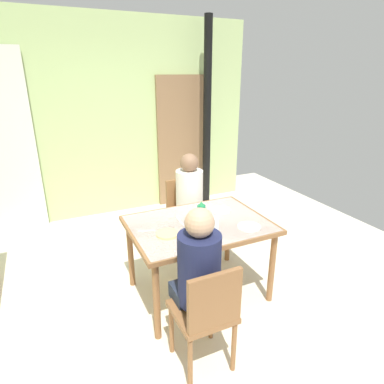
# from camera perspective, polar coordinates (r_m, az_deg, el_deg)

# --- Properties ---
(ground_plane) EXTENTS (6.43, 6.43, 0.00)m
(ground_plane) POSITION_cam_1_polar(r_m,az_deg,el_deg) (3.20, -4.28, -19.44)
(ground_plane) COLOR beige
(wall_back) EXTENTS (4.49, 0.10, 2.79)m
(wall_back) POSITION_cam_1_polar(r_m,az_deg,el_deg) (4.91, -15.28, 11.99)
(wall_back) COLOR #BAD58B
(wall_back) RESTS_ON ground_plane
(door_wooden) EXTENTS (0.80, 0.05, 2.00)m
(door_wooden) POSITION_cam_1_polar(r_m,az_deg,el_deg) (5.23, -1.81, 8.77)
(door_wooden) COLOR #8D6847
(door_wooden) RESTS_ON ground_plane
(stove_pipe_column) EXTENTS (0.12, 0.12, 2.79)m
(stove_pipe_column) POSITION_cam_1_polar(r_m,az_deg,el_deg) (5.05, 2.64, 12.87)
(stove_pipe_column) COLOR black
(stove_pipe_column) RESTS_ON ground_plane
(dining_table) EXTENTS (1.25, 0.92, 0.75)m
(dining_table) POSITION_cam_1_polar(r_m,az_deg,el_deg) (3.02, 1.21, -6.75)
(dining_table) COLOR #8E5E37
(dining_table) RESTS_ON ground_plane
(chair_near_diner) EXTENTS (0.40, 0.40, 0.87)m
(chair_near_diner) POSITION_cam_1_polar(r_m,az_deg,el_deg) (2.38, 2.59, -20.22)
(chair_near_diner) COLOR #8E5E37
(chair_near_diner) RESTS_ON ground_plane
(chair_far_diner) EXTENTS (0.40, 0.40, 0.87)m
(chair_far_diner) POSITION_cam_1_polar(r_m,az_deg,el_deg) (3.84, -1.20, -3.43)
(chair_far_diner) COLOR #8E5E37
(chair_far_diner) RESTS_ON ground_plane
(person_near_diner) EXTENTS (0.30, 0.37, 0.77)m
(person_near_diner) POSITION_cam_1_polar(r_m,az_deg,el_deg) (2.31, 1.11, -12.86)
(person_near_diner) COLOR #242D3F
(person_near_diner) RESTS_ON ground_plane
(person_far_diner) EXTENTS (0.30, 0.37, 0.77)m
(person_far_diner) POSITION_cam_1_polar(r_m,az_deg,el_deg) (3.62, -0.36, -0.10)
(person_far_diner) COLOR silver
(person_far_diner) RESTS_ON ground_plane
(water_bottle_green_near) EXTENTS (0.07, 0.07, 0.31)m
(water_bottle_green_near) POSITION_cam_1_polar(r_m,az_deg,el_deg) (2.70, 1.62, -4.87)
(water_bottle_green_near) COLOR #1D854F
(water_bottle_green_near) RESTS_ON dining_table
(dinner_plate_near_left) EXTENTS (0.21, 0.21, 0.01)m
(dinner_plate_near_left) POSITION_cam_1_polar(r_m,az_deg,el_deg) (2.95, 9.93, -5.94)
(dinner_plate_near_left) COLOR white
(dinner_plate_near_left) RESTS_ON dining_table
(dinner_plate_near_right) EXTENTS (0.19, 0.19, 0.01)m
(dinner_plate_near_right) POSITION_cam_1_polar(r_m,az_deg,el_deg) (3.25, 5.03, -3.12)
(dinner_plate_near_right) COLOR white
(dinner_plate_near_right) RESTS_ON dining_table
(drinking_glass_by_near_diner) EXTENTS (0.06, 0.06, 0.11)m
(drinking_glass_by_near_diner) POSITION_cam_1_polar(r_m,az_deg,el_deg) (2.84, 4.10, -5.61)
(drinking_glass_by_near_diner) COLOR silver
(drinking_glass_by_near_diner) RESTS_ON dining_table
(bread_plate_sliced) EXTENTS (0.19, 0.19, 0.02)m
(bread_plate_sliced) POSITION_cam_1_polar(r_m,az_deg,el_deg) (2.77, -4.33, -7.32)
(bread_plate_sliced) COLOR #DBB77A
(bread_plate_sliced) RESTS_ON dining_table
(cutlery_knife_near) EXTENTS (0.15, 0.06, 0.00)m
(cutlery_knife_near) POSITION_cam_1_polar(r_m,az_deg,el_deg) (2.87, -7.93, -6.68)
(cutlery_knife_near) COLOR silver
(cutlery_knife_near) RESTS_ON dining_table
(cutlery_fork_near) EXTENTS (0.03, 0.15, 0.00)m
(cutlery_fork_near) POSITION_cam_1_polar(r_m,az_deg,el_deg) (3.03, -2.19, -4.92)
(cutlery_fork_near) COLOR silver
(cutlery_fork_near) RESTS_ON dining_table
(cutlery_knife_far) EXTENTS (0.10, 0.13, 0.00)m
(cutlery_knife_far) POSITION_cam_1_polar(r_m,az_deg,el_deg) (2.95, 1.14, -5.66)
(cutlery_knife_far) COLOR silver
(cutlery_knife_far) RESTS_ON dining_table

